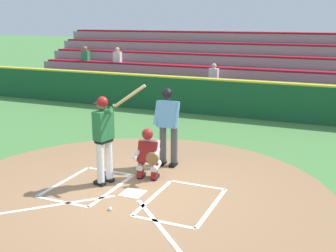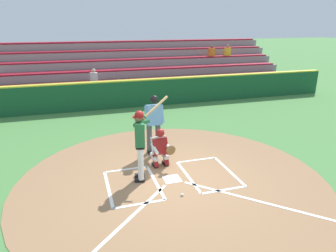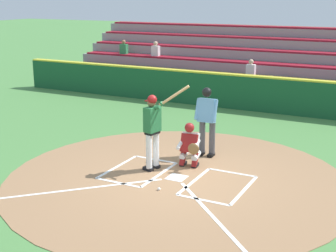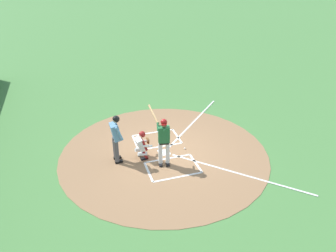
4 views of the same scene
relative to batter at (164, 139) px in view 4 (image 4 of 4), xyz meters
The scene contains 7 objects.
ground_plane 1.36m from the batter, 162.20° to the left, with size 120.00×120.00×0.00m, color #4C8442.
dirt_circle 1.35m from the batter, 162.20° to the left, with size 8.00×8.00×0.01m, color #99704C.
home_plate_and_chalk 1.74m from the batter, 124.05° to the left, with size 7.93×4.91×0.01m.
batter is the anchor object (origin of this frame).
catcher 1.07m from the batter, 137.92° to the right, with size 0.64×0.62×1.13m.
plate_umpire 1.73m from the batter, 115.70° to the right, with size 0.59×0.42×1.86m.
baseball 1.70m from the batter, 124.20° to the left, with size 0.07×0.07×0.07m, color white.
Camera 4 is at (10.10, -3.06, 6.84)m, focal length 34.48 mm.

